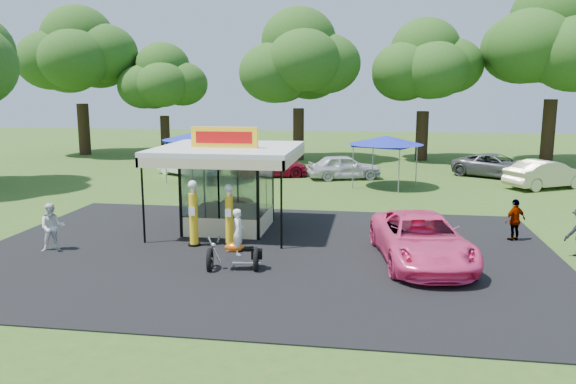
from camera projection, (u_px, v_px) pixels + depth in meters
The scene contains 23 objects.
ground at pixel (251, 271), 17.58m from camera, with size 120.00×120.00×0.00m, color #2E551A.
asphalt_apron at pixel (264, 252), 19.52m from camera, with size 20.00×14.00×0.04m, color black.
gas_station_kiosk at pixel (229, 186), 22.42m from camera, with size 5.40×5.40×4.18m.
gas_pump_left at pixel (193, 215), 20.07m from camera, with size 0.45×0.45×2.43m.
gas_pump_right at pixel (229, 216), 20.25m from camera, with size 0.42×0.42×2.26m.
motorcycle at pixel (237, 246), 17.46m from camera, with size 1.79×1.06×2.05m.
spare_tires at pixel (209, 226), 21.92m from camera, with size 0.80×0.73×0.65m.
kiosk_car at pixel (242, 207), 24.80m from camera, with size 1.13×2.82×0.96m, color yellow.
pink_sedan at pixel (421, 239), 18.24m from camera, with size 2.64×5.71×1.59m, color #FF458A.
spectator_west at pixel (52, 227), 19.52m from camera, with size 0.84×0.65×1.72m, color white.
spectator_east_b at pixel (515, 220), 20.86m from camera, with size 0.94×0.39×1.60m, color gray.
bg_car_a at pixel (188, 164), 36.69m from camera, with size 1.68×4.83×1.59m, color white.
bg_car_b at pixel (269, 165), 36.37m from camera, with size 2.06×5.05×1.47m, color maroon.
bg_car_c at pixel (344, 167), 35.35m from camera, with size 1.84×4.56×1.56m, color silver.
bg_car_d at pixel (496, 166), 36.10m from camera, with size 2.49×5.39×1.50m, color #4C4B4E.
bg_car_e at pixel (546, 174), 32.05m from camera, with size 1.72×4.93×1.62m, color beige.
tent_west at pixel (199, 136), 34.11m from camera, with size 4.42×4.42×3.09m.
tent_east at pixel (386, 141), 32.10m from camera, with size 4.27×4.27×2.99m.
oak_far_a at pixel (80, 63), 47.54m from camera, with size 10.35×10.35×12.26m.
oak_far_b at pixel (163, 85), 47.56m from camera, with size 7.79×7.79×9.29m.
oak_far_c at pixel (299, 66), 43.86m from camera, with size 9.86×9.86×11.62m.
oak_far_d at pixel (425, 72), 43.73m from camera, with size 9.07×9.07×10.80m.
oak_far_e at pixel (555, 48), 41.34m from camera, with size 11.34×11.34×13.50m.
Camera 1 is at (3.70, -16.48, 5.60)m, focal length 35.00 mm.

